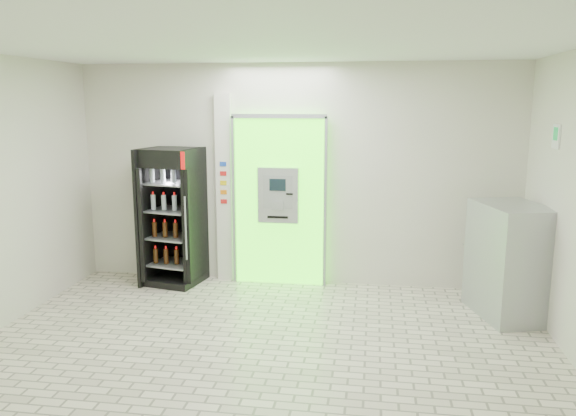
# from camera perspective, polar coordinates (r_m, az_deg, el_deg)

# --- Properties ---
(ground) EXTENTS (6.00, 6.00, 0.00)m
(ground) POSITION_cam_1_polar(r_m,az_deg,el_deg) (5.70, -2.95, -15.15)
(ground) COLOR beige
(ground) RESTS_ON ground
(room_shell) EXTENTS (6.00, 6.00, 6.00)m
(room_shell) POSITION_cam_1_polar(r_m,az_deg,el_deg) (5.17, -3.14, 3.54)
(room_shell) COLOR silver
(room_shell) RESTS_ON ground
(atm_assembly) EXTENTS (1.30, 0.24, 2.33)m
(atm_assembly) POSITION_cam_1_polar(r_m,az_deg,el_deg) (7.65, -0.86, 0.84)
(atm_assembly) COLOR #3DE615
(atm_assembly) RESTS_ON ground
(pillar) EXTENTS (0.22, 0.11, 2.60)m
(pillar) POSITION_cam_1_polar(r_m,az_deg,el_deg) (7.83, -6.46, 1.96)
(pillar) COLOR silver
(pillar) RESTS_ON ground
(beverage_cooler) EXTENTS (0.82, 0.77, 1.88)m
(beverage_cooler) POSITION_cam_1_polar(r_m,az_deg,el_deg) (7.86, -11.63, -1.13)
(beverage_cooler) COLOR black
(beverage_cooler) RESTS_ON ground
(steel_cabinet) EXTENTS (0.93, 1.14, 1.33)m
(steel_cabinet) POSITION_cam_1_polar(r_m,az_deg,el_deg) (7.05, 21.60, -5.00)
(steel_cabinet) COLOR #9FA1A6
(steel_cabinet) RESTS_ON ground
(exit_sign) EXTENTS (0.02, 0.22, 0.26)m
(exit_sign) POSITION_cam_1_polar(r_m,az_deg,el_deg) (6.71, 25.60, 6.58)
(exit_sign) COLOR white
(exit_sign) RESTS_ON room_shell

